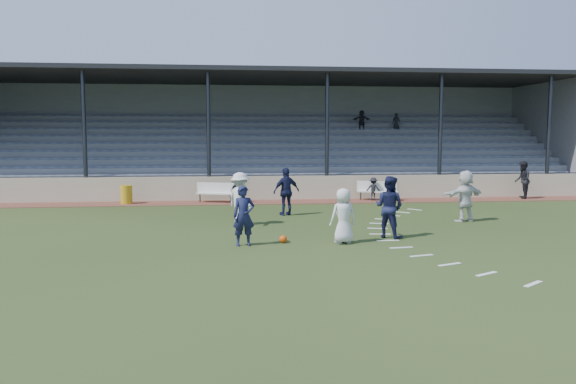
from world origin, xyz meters
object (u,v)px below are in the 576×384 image
object	(u,v)px
bench_left	(217,191)
trash_bin	(126,194)
bench_right	(377,189)
football	(283,239)
player_white_lead	(343,216)
official	(523,180)
player_navy_lead	(244,216)

from	to	relation	value
bench_left	trash_bin	bearing A→B (deg)	-160.87
bench_right	football	size ratio (longest dim) A/B	8.44
bench_left	football	xyz separation A→B (m)	(2.19, -10.61, -0.47)
player_white_lead	official	bearing A→B (deg)	-151.07
bench_right	bench_left	bearing A→B (deg)	-156.64
bench_left	football	world-z (taller)	bench_left
player_navy_lead	bench_left	bearing A→B (deg)	87.47
bench_left	official	bearing A→B (deg)	17.75
bench_left	trash_bin	xyz separation A→B (m)	(-4.26, -0.09, -0.13)
player_white_lead	player_navy_lead	xyz separation A→B (m)	(-3.00, -0.03, 0.05)
football	player_navy_lead	bearing A→B (deg)	-166.54
player_white_lead	bench_right	bearing A→B (deg)	-124.13
bench_left	bench_right	world-z (taller)	same
football	bench_right	bearing A→B (deg)	61.43
player_white_lead	trash_bin	bearing A→B (deg)	-66.51
football	player_white_lead	world-z (taller)	player_white_lead
bench_left	official	size ratio (longest dim) A/B	1.06
bench_left	player_navy_lead	distance (m)	10.94
bench_right	official	xyz separation A→B (m)	(7.63, -0.11, 0.39)
football	official	xyz separation A→B (m)	(13.45, 10.56, 0.86)
official	football	bearing A→B (deg)	-27.58
player_navy_lead	official	size ratio (longest dim) A/B	0.93
bench_left	player_navy_lead	xyz separation A→B (m)	(0.99, -10.89, 0.31)
player_white_lead	official	distance (m)	15.90
bench_left	bench_right	distance (m)	8.00
trash_bin	bench_right	bearing A→B (deg)	0.75
bench_right	official	distance (m)	7.64
bench_right	player_navy_lead	xyz separation A→B (m)	(-7.01, -10.96, 0.31)
bench_left	player_white_lead	world-z (taller)	player_white_lead
bench_right	trash_bin	world-z (taller)	bench_right
football	trash_bin	bearing A→B (deg)	121.54
bench_right	trash_bin	bearing A→B (deg)	-156.39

